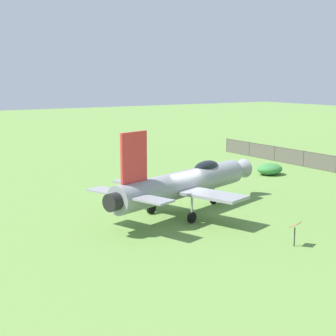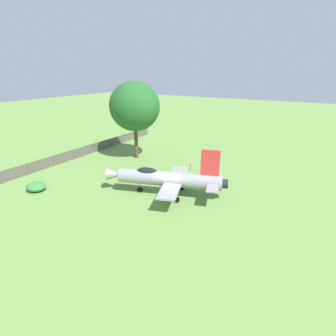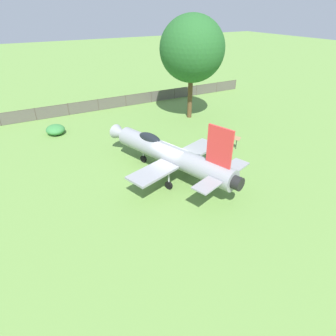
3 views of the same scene
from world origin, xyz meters
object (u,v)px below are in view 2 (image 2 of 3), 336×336
(display_jet, at_px, (166,178))
(shrub_near_fence, at_px, (36,187))
(shade_tree, at_px, (135,107))
(info_plaque, at_px, (190,164))

(display_jet, bearing_deg, shrub_near_fence, 8.38)
(shade_tree, relative_size, shrub_near_fence, 5.02)
(shade_tree, height_order, shrub_near_fence, shade_tree)
(shade_tree, relative_size, info_plaque, 9.41)
(display_jet, bearing_deg, shade_tree, -58.05)
(shade_tree, bearing_deg, display_jet, 140.07)
(shade_tree, distance_m, info_plaque, 11.22)
(shrub_near_fence, distance_m, info_plaque, 17.91)
(shrub_near_fence, relative_size, info_plaque, 1.87)
(display_jet, bearing_deg, info_plaque, -101.45)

